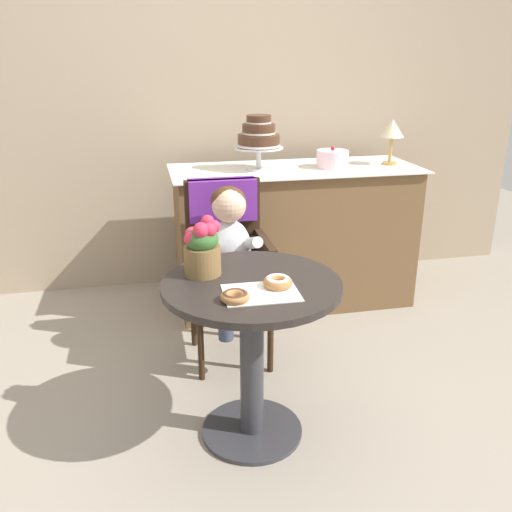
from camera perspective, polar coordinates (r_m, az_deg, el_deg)
The scene contains 13 objects.
ground_plane at distance 2.52m, azimuth -0.42°, elevation -17.94°, with size 8.00×8.00×0.00m, color gray.
back_wall at distance 3.81m, azimuth -6.39°, elevation 17.04°, with size 4.80×0.10×2.70m, color tan.
cafe_table at distance 2.24m, azimuth -0.45°, elevation -7.69°, with size 0.72×0.72×0.72m.
wicker_chair at distance 2.86m, azimuth -3.20°, elevation 1.53°, with size 0.42×0.45×0.95m.
seated_child at distance 2.70m, azimuth -2.69°, elevation 1.25°, with size 0.27×0.32×0.73m.
paper_napkin at distance 2.05m, azimuth 0.54°, elevation -3.89°, with size 0.28×0.21×0.00m, color white.
donut_front at distance 1.98m, azimuth -2.21°, elevation -4.24°, with size 0.11×0.11×0.04m.
donut_mid at distance 2.09m, azimuth 2.30°, elevation -2.71°, with size 0.11×0.11×0.04m.
flower_vase at distance 2.19m, azimuth -5.68°, elevation 0.90°, with size 0.15×0.15×0.24m.
display_counter at distance 3.55m, azimuth 4.00°, elevation 2.12°, with size 1.56×0.62×0.90m.
tiered_cake_stand at distance 3.35m, azimuth 0.28°, elevation 12.37°, with size 0.30×0.30×0.33m.
round_layer_cake at distance 3.47m, azimuth 8.01°, elevation 10.06°, with size 0.20×0.20×0.13m.
table_lamp at distance 3.62m, azimuth 14.10°, elevation 12.68°, with size 0.15×0.15×0.28m.
Camera 1 is at (-0.40, -1.94, 1.56)m, focal length 38.12 mm.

